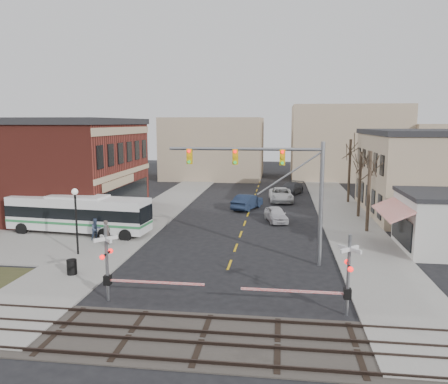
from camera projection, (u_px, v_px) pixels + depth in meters
The scene contains 20 objects.
ground at pixel (226, 275), 26.44m from camera, with size 160.00×160.00×0.00m, color black.
sidewalk_west at pixel (162, 208), 47.23m from camera, with size 5.00×60.00×0.12m, color gray.
sidewalk_east at pixel (342, 212), 44.81m from camera, with size 5.00×60.00×0.12m, color gray.
ballast_strip at pixel (202, 339), 18.60m from camera, with size 160.00×5.00×0.06m, color #332D28.
rail_tracks at pixel (202, 337), 18.59m from camera, with size 160.00×3.91×0.14m.
tree_east_a at pixel (369, 192), 36.31m from camera, with size 0.28×0.28×6.75m.
tree_east_b at pixel (360, 184), 42.18m from camera, with size 0.28×0.28×6.30m.
tree_east_c at pixel (349, 171), 49.92m from camera, with size 0.28×0.28×7.20m.
transit_bus at pixel (78, 213), 36.02m from camera, with size 12.21×3.82×3.09m.
traffic_signal_mast at pixel (278, 177), 27.85m from camera, with size 9.95×0.30×8.00m.
rr_crossing_west at pixel (115, 264), 22.41m from camera, with size 5.60×1.36×4.00m.
rr_crossing_east at pixel (339, 276), 20.71m from camera, with size 5.60×1.36×4.00m.
street_lamp at pixel (76, 208), 29.86m from camera, with size 0.44×0.44×4.62m.
trash_bin at pixel (72, 267), 26.27m from camera, with size 0.60×0.60×0.91m, color black.
car_a at pixel (276, 214), 40.76m from camera, with size 1.66×4.12×1.40m, color #BAB9BE.
car_b at pixel (247, 202), 46.69m from camera, with size 1.72×4.92×1.62m, color #162238.
car_c at pixel (281, 195), 51.33m from camera, with size 2.62×5.69×1.58m, color white.
car_d at pixel (291, 188), 56.41m from camera, with size 2.16×5.30×1.54m, color #45464A.
pedestrian_near at pixel (107, 233), 32.56m from camera, with size 0.68×0.45×1.87m, color #4E423E.
pedestrian_far at pixel (96, 229), 33.96m from camera, with size 0.83×0.65×1.71m, color #3A4865.
Camera 1 is at (3.18, -25.12, 9.15)m, focal length 35.00 mm.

